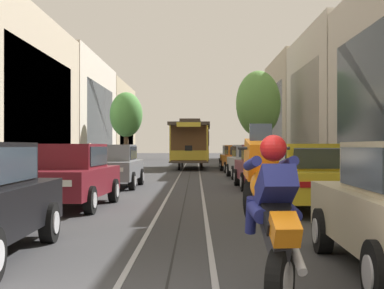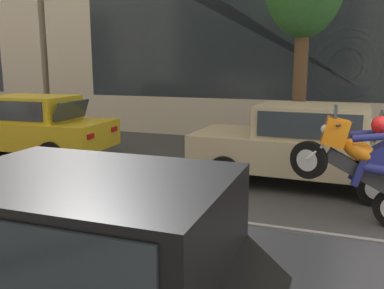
{
  "view_description": "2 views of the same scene",
  "coord_description": "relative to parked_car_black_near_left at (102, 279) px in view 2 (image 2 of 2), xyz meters",
  "views": [
    {
      "loc": [
        0.32,
        -4.63,
        1.53
      ],
      "look_at": [
        0.15,
        20.51,
        1.6
      ],
      "focal_mm": 52.12,
      "sensor_mm": 36.0,
      "label": 1
    },
    {
      "loc": [
        -5.22,
        1.26,
        2.35
      ],
      "look_at": [
        2.02,
        3.94,
        0.84
      ],
      "focal_mm": 38.29,
      "sensor_mm": 36.0,
      "label": 2
    }
  ],
  "objects": [
    {
      "name": "parked_car_beige_near_right",
      "position": [
        5.83,
        -0.92,
        0.0
      ],
      "size": [
        2.08,
        4.4,
        1.58
      ],
      "color": "#C1B28E",
      "rests_on": "ground"
    },
    {
      "name": "motorcycle_with_rider",
      "position": [
        3.91,
        -1.93,
        0.13
      ],
      "size": [
        0.55,
        1.88,
        1.77
      ],
      "color": "black",
      "rests_on": "ground"
    },
    {
      "name": "parked_car_black_near_left",
      "position": [
        0.0,
        0.0,
        0.0
      ],
      "size": [
        2.04,
        4.38,
        1.58
      ],
      "color": "black",
      "rests_on": "ground"
    },
    {
      "name": "parked_car_yellow_second_right",
      "position": [
        5.87,
        5.91,
        0.0
      ],
      "size": [
        2.14,
        4.42,
        1.58
      ],
      "color": "gold",
      "rests_on": "ground"
    }
  ]
}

